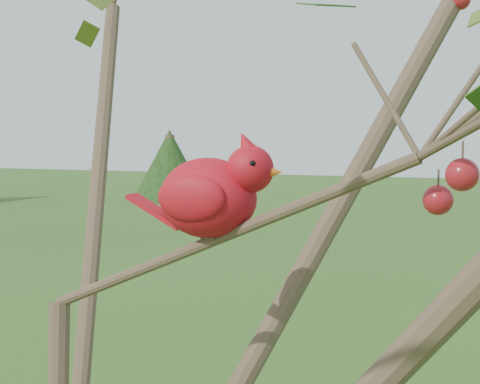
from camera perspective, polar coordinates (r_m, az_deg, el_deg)
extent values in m
sphere|color=maroon|center=(0.99, 15.11, -0.60)|extent=(0.04, 0.04, 0.04)
sphere|color=maroon|center=(0.91, 16.86, 1.30)|extent=(0.04, 0.04, 0.04)
ellipsoid|color=red|center=(1.07, -2.50, -0.46)|extent=(0.15, 0.12, 0.12)
sphere|color=red|center=(1.04, 0.80, 1.79)|extent=(0.07, 0.07, 0.07)
cone|color=red|center=(1.04, 0.51, 3.66)|extent=(0.05, 0.04, 0.05)
cone|color=#D85914|center=(1.03, 2.56, 1.57)|extent=(0.03, 0.03, 0.02)
ellipsoid|color=black|center=(1.03, 1.97, 1.52)|extent=(0.02, 0.04, 0.03)
cube|color=red|center=(1.11, -6.51, -1.49)|extent=(0.09, 0.04, 0.05)
ellipsoid|color=red|center=(1.11, -1.82, -0.10)|extent=(0.11, 0.04, 0.07)
ellipsoid|color=red|center=(1.03, -3.81, -0.46)|extent=(0.11, 0.04, 0.07)
cylinder|color=#443225|center=(25.95, -5.47, 1.88)|extent=(0.35, 0.35, 2.31)
cone|color=black|center=(25.94, -5.47, 2.09)|extent=(2.69, 2.69, 2.50)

